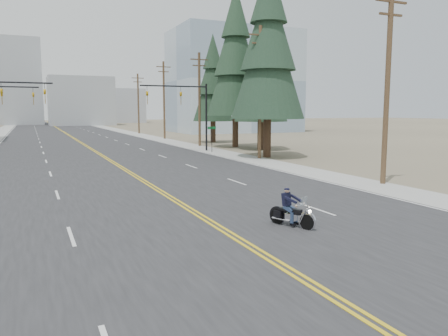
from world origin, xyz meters
TOP-DOWN VIEW (x-y plane):
  - ground_plane at (0.00, 0.00)m, footprint 400.00×400.00m
  - road at (0.00, 70.00)m, footprint 20.00×200.00m
  - sidewalk_right at (11.50, 70.00)m, footprint 3.00×200.00m
  - traffic_mast_right at (8.98, 32.00)m, footprint 7.10×0.26m
  - street_sign at (10.80, 30.00)m, footprint 0.90×0.06m
  - utility_pole_a at (12.50, 8.00)m, footprint 2.20×0.30m
  - utility_pole_b at (12.50, 23.00)m, footprint 2.20×0.30m
  - utility_pole_c at (12.50, 38.00)m, footprint 2.20×0.30m
  - utility_pole_d at (12.50, 53.00)m, footprint 2.20×0.30m
  - utility_pole_e at (12.50, 70.00)m, footprint 2.20×0.30m
  - glass_building at (32.00, 70.00)m, footprint 24.00×16.00m
  - haze_bldg_b at (8.00, 125.00)m, footprint 18.00×14.00m
  - haze_bldg_c at (40.00, 110.00)m, footprint 16.00×12.00m
  - haze_bldg_d at (-12.00, 140.00)m, footprint 20.00×15.00m
  - haze_bldg_e at (25.00, 150.00)m, footprint 14.00×14.00m
  - motorcyclist at (2.51, 2.10)m, footprint 1.45×1.98m
  - conifer_near at (13.68, 23.71)m, footprint 6.62×6.62m
  - conifer_mid at (16.92, 30.89)m, footprint 5.78×5.78m
  - conifer_tall at (15.90, 35.15)m, footprint 6.63×6.63m
  - conifer_far at (16.45, 43.32)m, footprint 5.33×5.33m

SIDE VIEW (x-z plane):
  - ground_plane at x=0.00m, z-range 0.00..0.00m
  - road at x=0.00m, z-range 0.00..0.01m
  - sidewalk_right at x=11.50m, z-range 0.00..0.01m
  - motorcyclist at x=2.51m, z-range 0.00..1.42m
  - street_sign at x=10.80m, z-range 0.49..3.12m
  - traffic_mast_right at x=8.98m, z-range 1.44..8.44m
  - utility_pole_a at x=12.50m, z-range 0.23..11.23m
  - utility_pole_c at x=12.50m, z-range 0.23..11.23m
  - utility_pole_e at x=12.50m, z-range 0.23..11.23m
  - utility_pole_b at x=12.50m, z-range 0.23..11.73m
  - utility_pole_d at x=12.50m, z-range 0.23..11.73m
  - haze_bldg_e at x=25.00m, z-range 0.00..12.00m
  - haze_bldg_b at x=8.00m, z-range 0.00..14.00m
  - conifer_far at x=16.45m, z-range 1.05..15.34m
  - conifer_mid at x=16.92m, z-range 1.14..16.54m
  - haze_bldg_c at x=40.00m, z-range 0.00..18.00m
  - glass_building at x=32.00m, z-range 0.00..20.00m
  - conifer_near at x=13.68m, z-range 1.30..18.84m
  - conifer_tall at x=15.90m, z-range 1.37..19.77m
  - haze_bldg_d at x=-12.00m, z-range 0.00..26.00m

